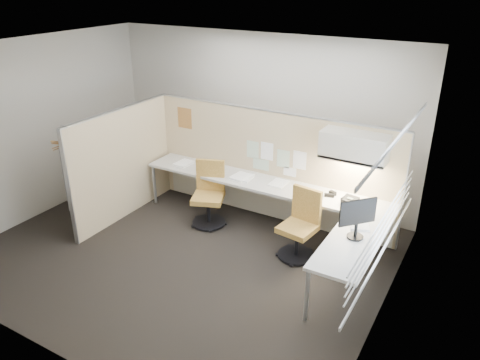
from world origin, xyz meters
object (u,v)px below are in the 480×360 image
Objects in this scene: chair_left at (209,196)px; monitor at (357,216)px; desk at (279,198)px; chair_right at (300,227)px; phone at (350,201)px.

monitor is (2.47, -0.53, 0.56)m from chair_left.
desk is at bearing -10.97° from chair_left.
chair_right is 1.92× the size of monitor.
chair_left reaches higher than desk.
phone is at bearing 48.89° from chair_right.
chair_left is at bearing -177.84° from chair_right.
desk is 4.12× the size of chair_right.
chair_right is 4.10× the size of phone.
monitor reaches higher than chair_left.
desk is at bearing 103.34° from monitor.
phone is at bearing 63.70° from monitor.
desk is at bearing -165.60° from phone.
desk is 1.61m from monitor.
chair_right is (1.61, -0.16, -0.01)m from chair_left.
phone is at bearing -13.87° from chair_left.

